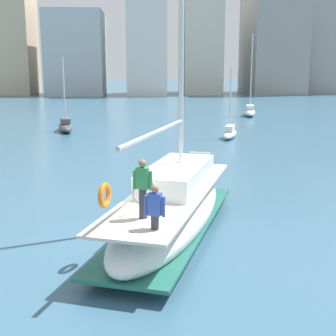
{
  "coord_description": "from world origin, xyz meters",
  "views": [
    {
      "loc": [
        -0.14,
        -14.07,
        5.37
      ],
      "look_at": [
        0.8,
        2.45,
        1.8
      ],
      "focal_mm": 50.22,
      "sensor_mm": 36.0,
      "label": 1
    }
  ],
  "objects_px": {
    "moored_sloop_near": "(250,111)",
    "moored_catamaran": "(65,126)",
    "moored_sloop_far": "(230,132)",
    "main_sailboat": "(172,207)"
  },
  "relations": [
    {
      "from": "main_sailboat",
      "to": "moored_sloop_near",
      "type": "relative_size",
      "value": 1.41
    },
    {
      "from": "moored_sloop_near",
      "to": "moored_catamaran",
      "type": "height_order",
      "value": "moored_sloop_near"
    },
    {
      "from": "main_sailboat",
      "to": "moored_catamaran",
      "type": "height_order",
      "value": "main_sailboat"
    },
    {
      "from": "moored_sloop_near",
      "to": "moored_sloop_far",
      "type": "relative_size",
      "value": 1.67
    },
    {
      "from": "moored_sloop_far",
      "to": "moored_catamaran",
      "type": "height_order",
      "value": "moored_catamaran"
    },
    {
      "from": "main_sailboat",
      "to": "moored_sloop_near",
      "type": "xyz_separation_m",
      "value": [
        11.18,
        37.42,
        -0.33
      ]
    },
    {
      "from": "moored_catamaran",
      "to": "moored_sloop_near",
      "type": "bearing_deg",
      "value": 32.45
    },
    {
      "from": "main_sailboat",
      "to": "moored_catamaran",
      "type": "bearing_deg",
      "value": 106.19
    },
    {
      "from": "main_sailboat",
      "to": "moored_sloop_far",
      "type": "height_order",
      "value": "main_sailboat"
    },
    {
      "from": "main_sailboat",
      "to": "moored_catamaran",
      "type": "xyz_separation_m",
      "value": [
        -7.43,
        25.59,
        -0.41
      ]
    }
  ]
}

